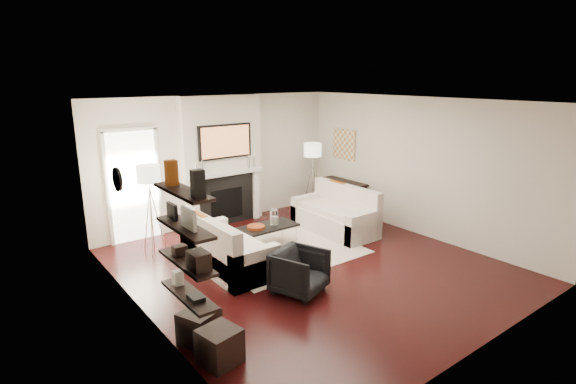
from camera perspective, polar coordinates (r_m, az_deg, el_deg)
room_envelope at (r=7.18m, az=2.91°, el=0.58°), size 6.00×6.00×6.00m
chimney_breast at (r=9.50m, az=-8.38°, el=3.92°), size 1.80×0.25×2.70m
fireplace_surround at (r=9.58m, az=-7.80°, el=-1.08°), size 1.30×0.02×1.04m
firebox at (r=9.59m, az=-7.77°, el=-1.49°), size 0.75×0.02×0.65m
mantel_pilaster_l at (r=9.22m, az=-11.59°, el=-1.66°), size 0.12×0.08×1.10m
mantel_pilaster_r at (r=9.90m, az=-4.10°, el=-0.27°), size 0.12×0.08×1.10m
mantel_shelf at (r=9.39m, az=-7.77°, el=2.38°), size 1.70×0.18×0.07m
tv_body at (r=9.30m, az=-7.99°, el=6.38°), size 1.20×0.06×0.70m
tv_screen at (r=9.27m, az=-7.89°, el=6.36°), size 1.10×0.00×0.62m
candlestick_l_tall at (r=9.11m, az=-10.85°, el=3.06°), size 0.04×0.04×0.30m
candlestick_l_short at (r=9.06m, az=-11.57°, el=2.77°), size 0.04×0.04×0.24m
candlestick_r_tall at (r=9.64m, az=-5.00°, el=3.90°), size 0.04×0.04×0.30m
candlestick_r_short at (r=9.71m, az=-4.35°, el=3.81°), size 0.04×0.04×0.24m
hallway_panel at (r=8.94m, az=-19.03°, el=0.62°), size 0.90×0.02×2.10m
door_trim_l at (r=8.79m, az=-21.94°, el=0.13°), size 0.06×0.06×2.16m
door_trim_r at (r=9.08m, az=-16.13°, el=1.05°), size 0.06×0.06×2.16m
door_trim_top at (r=8.74m, az=-19.58°, el=7.48°), size 1.02×0.06×0.06m
rug at (r=8.15m, az=-0.51°, el=-7.60°), size 2.60×2.00×0.01m
loveseat_left_base at (r=7.49m, az=-7.61°, el=-8.13°), size 0.85×1.80×0.42m
loveseat_left_back at (r=7.22m, az=-10.01°, el=-6.40°), size 0.18×1.80×0.80m
loveseat_left_arm_n at (r=6.81m, az=-4.18°, el=-9.58°), size 0.85×0.18×0.60m
loveseat_left_arm_s at (r=8.12m, az=-10.50°, el=-5.72°), size 0.85×0.18×0.60m
loveseat_left_cushion at (r=7.41m, az=-7.34°, el=-6.19°), size 0.63×1.44×0.10m
pillow_left_orange at (r=7.41m, az=-11.16°, el=-4.24°), size 0.10×0.42×0.42m
pillow_left_charcoal at (r=6.91m, az=-8.92°, el=-5.63°), size 0.10×0.40×0.40m
loveseat_right_base at (r=9.17m, az=5.88°, el=-3.76°), size 0.85×1.80×0.42m
loveseat_right_back at (r=9.30m, az=7.44°, el=-1.50°), size 0.18×1.80×0.80m
loveseat_right_arm_n at (r=8.60m, az=9.60°, el=-4.51°), size 0.85×0.18×0.60m
loveseat_right_arm_s at (r=9.72m, az=2.63°, el=-2.07°), size 0.85×0.18×0.60m
loveseat_right_cushion at (r=9.06m, az=5.70°, el=-2.26°), size 0.63×1.44×0.10m
pillow_right_orange at (r=9.45m, az=6.21°, el=0.08°), size 0.10×0.42×0.42m
pillow_right_charcoal at (r=9.05m, az=8.82°, el=-0.74°), size 0.10×0.40×0.40m
coffee_table at (r=8.24m, az=-2.62°, el=-4.43°), size 1.10×0.55×0.04m
coffee_leg_nw at (r=7.89m, az=-4.69°, el=-7.00°), size 0.02×0.02×0.38m
coffee_leg_ne at (r=8.43m, az=1.06°, el=-5.50°), size 0.02×0.02×0.38m
coffee_leg_sw at (r=8.24m, az=-6.36°, el=-6.08°), size 0.02×0.02×0.38m
coffee_leg_se at (r=8.76m, az=-0.74°, el=-4.71°), size 0.02×0.02×0.38m
hurricane_glass at (r=8.28m, az=-1.78°, el=-3.18°), size 0.16×0.16×0.28m
hurricane_candle at (r=8.30m, az=-1.78°, el=-3.61°), size 0.11×0.11×0.16m
copper_bowl at (r=8.10m, az=-4.08°, el=-4.48°), size 0.33×0.33×0.05m
armchair at (r=6.61m, az=1.49°, el=-9.84°), size 0.87×0.84×0.70m
lamp_left_post at (r=8.28m, az=-16.87°, el=-3.52°), size 0.02×0.02×1.20m
lamp_left_shade at (r=8.07m, az=-17.32°, el=2.23°), size 0.40×0.40×0.30m
lamp_left_leg_a at (r=8.32m, az=-16.17°, el=-3.39°), size 0.25×0.02×1.23m
lamp_left_leg_b at (r=8.35m, az=-17.46°, el=-3.42°), size 0.14×0.22×1.23m
lamp_left_leg_c at (r=8.18m, az=-16.99°, el=-3.76°), size 0.14×0.22×1.23m
lamp_right_post at (r=10.40m, az=3.08°, el=0.75°), size 0.02×0.02×1.20m
lamp_right_shade at (r=10.23m, az=3.15°, el=5.37°), size 0.40×0.40×0.30m
lamp_right_leg_a at (r=10.47m, az=3.54°, el=0.83°), size 0.25×0.02×1.23m
lamp_right_leg_b at (r=10.43m, az=2.51°, el=0.80°), size 0.14×0.22×1.23m
lamp_right_leg_c at (r=10.29m, az=3.19°, el=0.60°), size 0.14×0.22×1.23m
console_top at (r=10.34m, az=7.15°, el=1.31°), size 0.35×1.20×0.04m
console_leg_n at (r=10.06m, az=9.27°, el=-1.34°), size 0.30×0.04×0.71m
console_leg_s at (r=10.82m, az=5.05°, el=-0.08°), size 0.30×0.04×0.71m
wall_art at (r=10.44m, az=7.13°, el=6.03°), size 0.03×0.70×0.70m
shelf_bottom at (r=5.28m, az=-12.46°, el=-12.67°), size 0.25×1.00×0.03m
shelf_lower at (r=5.11m, az=-12.71°, el=-8.68°), size 0.25×1.00×0.04m
shelf_upper at (r=4.97m, az=-12.96°, el=-4.43°), size 0.25×1.00×0.04m
shelf_top at (r=4.85m, az=-13.23°, el=0.04°), size 0.25×1.00×0.04m
decor_magfile_a at (r=4.49m, az=-11.38°, el=1.04°), size 0.12×0.10×0.28m
decor_magfile_b at (r=5.06m, az=-14.59°, el=2.37°), size 0.12×0.10×0.28m
decor_frame_a at (r=4.83m, az=-12.49°, el=-3.35°), size 0.04×0.30×0.22m
decor_frame_b at (r=5.21m, az=-14.50°, el=-2.37°), size 0.04×0.22×0.18m
decor_wine_rack at (r=4.81m, az=-11.27°, el=-8.56°), size 0.18×0.25×0.20m
decor_box_small at (r=5.23m, az=-13.60°, el=-7.24°), size 0.15×0.12×0.12m
decor_books at (r=5.11m, az=-11.62°, el=-13.02°), size 0.14×0.20×0.05m
decor_box_tall at (r=5.46m, az=-13.80°, el=-10.52°), size 0.10×0.10×0.18m
clock_rim at (r=6.61m, az=-20.86°, el=1.51°), size 0.04×0.34×0.34m
clock_face at (r=6.61m, az=-20.66°, el=1.54°), size 0.01×0.29×0.29m
ottoman_near at (r=5.65m, az=-11.21°, el=-16.41°), size 0.52×0.52×0.40m
ottoman_far at (r=5.28m, az=-8.67°, el=-18.76°), size 0.47×0.47×0.40m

